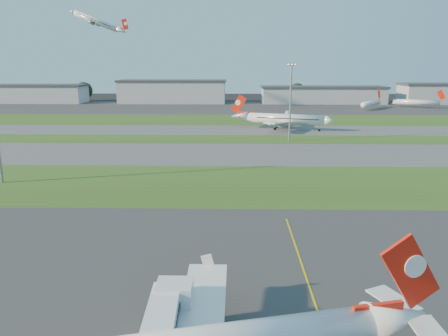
{
  "coord_description": "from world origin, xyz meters",
  "views": [
    {
      "loc": [
        -3.99,
        -39.78,
        25.53
      ],
      "look_at": [
        -5.72,
        37.77,
        7.0
      ],
      "focal_mm": 35.0,
      "sensor_mm": 36.0,
      "label": 1
    }
  ],
  "objects_px": {
    "light_mast_centre": "(291,97)",
    "mini_jet_near": "(371,103)",
    "mini_jet_far": "(417,102)",
    "airliner_taxiing": "(285,119)"
  },
  "relations": [
    {
      "from": "light_mast_centre",
      "to": "mini_jet_near",
      "type": "bearing_deg",
      "value": 60.83
    },
    {
      "from": "light_mast_centre",
      "to": "mini_jet_far",
      "type": "bearing_deg",
      "value": 52.4
    },
    {
      "from": "mini_jet_near",
      "to": "light_mast_centre",
      "type": "height_order",
      "value": "light_mast_centre"
    },
    {
      "from": "light_mast_centre",
      "to": "airliner_taxiing",
      "type": "bearing_deg",
      "value": 87.14
    },
    {
      "from": "airliner_taxiing",
      "to": "mini_jet_far",
      "type": "xyz_separation_m",
      "value": [
        88.99,
        91.5,
        -0.92
      ]
    },
    {
      "from": "airliner_taxiing",
      "to": "mini_jet_near",
      "type": "bearing_deg",
      "value": -107.14
    },
    {
      "from": "airliner_taxiing",
      "to": "light_mast_centre",
      "type": "xyz_separation_m",
      "value": [
        -1.28,
        -25.7,
        10.61
      ]
    },
    {
      "from": "mini_jet_near",
      "to": "light_mast_centre",
      "type": "bearing_deg",
      "value": -173.5
    },
    {
      "from": "airliner_taxiing",
      "to": "mini_jet_near",
      "type": "xyz_separation_m",
      "value": [
        59.61,
        83.39,
        -0.92
      ]
    },
    {
      "from": "airliner_taxiing",
      "to": "mini_jet_near",
      "type": "relative_size",
      "value": 1.53
    }
  ]
}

